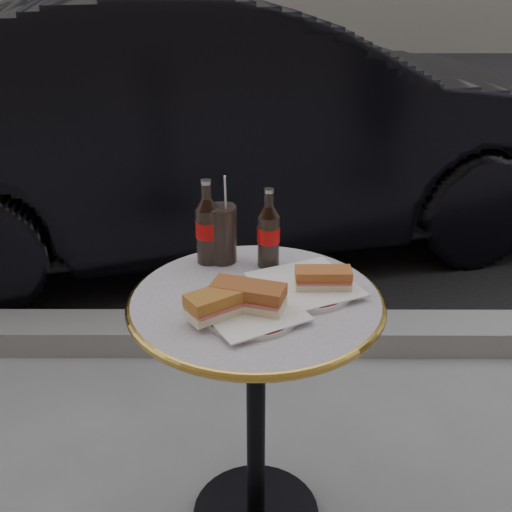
{
  "coord_description": "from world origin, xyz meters",
  "views": [
    {
      "loc": [
        0.0,
        -1.34,
        1.49
      ],
      "look_at": [
        0.0,
        0.05,
        0.82
      ],
      "focal_mm": 45.0,
      "sensor_mm": 36.0,
      "label": 1
    }
  ],
  "objects_px": {
    "cola_bottle_right": "(269,228)",
    "cola_glass": "(222,234)",
    "bistro_table": "(256,418)",
    "parked_car": "(226,123)",
    "plate_left": "(251,313)",
    "plate_right": "(305,287)",
    "cola_bottle_left": "(207,222)"
  },
  "relations": [
    {
      "from": "plate_right",
      "to": "parked_car",
      "type": "bearing_deg",
      "value": 98.37
    },
    {
      "from": "cola_bottle_left",
      "to": "cola_bottle_right",
      "type": "height_order",
      "value": "cola_bottle_left"
    },
    {
      "from": "plate_left",
      "to": "bistro_table",
      "type": "bearing_deg",
      "value": 81.89
    },
    {
      "from": "bistro_table",
      "to": "plate_right",
      "type": "relative_size",
      "value": 3.04
    },
    {
      "from": "plate_left",
      "to": "cola_bottle_left",
      "type": "distance_m",
      "value": 0.32
    },
    {
      "from": "plate_left",
      "to": "plate_right",
      "type": "bearing_deg",
      "value": 43.06
    },
    {
      "from": "cola_bottle_left",
      "to": "cola_bottle_right",
      "type": "bearing_deg",
      "value": -7.94
    },
    {
      "from": "bistro_table",
      "to": "plate_right",
      "type": "distance_m",
      "value": 0.39
    },
    {
      "from": "bistro_table",
      "to": "cola_bottle_right",
      "type": "distance_m",
      "value": 0.51
    },
    {
      "from": "cola_bottle_left",
      "to": "cola_glass",
      "type": "distance_m",
      "value": 0.05
    },
    {
      "from": "cola_bottle_right",
      "to": "plate_right",
      "type": "bearing_deg",
      "value": -56.64
    },
    {
      "from": "plate_right",
      "to": "parked_car",
      "type": "distance_m",
      "value": 1.96
    },
    {
      "from": "cola_bottle_left",
      "to": "cola_glass",
      "type": "xyz_separation_m",
      "value": [
        0.04,
        0.0,
        -0.04
      ]
    },
    {
      "from": "bistro_table",
      "to": "cola_glass",
      "type": "relative_size",
      "value": 4.64
    },
    {
      "from": "plate_left",
      "to": "cola_glass",
      "type": "bearing_deg",
      "value": 105.35
    },
    {
      "from": "plate_left",
      "to": "cola_bottle_right",
      "type": "xyz_separation_m",
      "value": [
        0.04,
        0.26,
        0.1
      ]
    },
    {
      "from": "bistro_table",
      "to": "cola_bottle_left",
      "type": "relative_size",
      "value": 3.18
    },
    {
      "from": "cola_glass",
      "to": "parked_car",
      "type": "distance_m",
      "value": 1.78
    },
    {
      "from": "cola_bottle_right",
      "to": "parked_car",
      "type": "height_order",
      "value": "parked_car"
    },
    {
      "from": "plate_left",
      "to": "plate_right",
      "type": "distance_m",
      "value": 0.18
    },
    {
      "from": "bistro_table",
      "to": "plate_left",
      "type": "distance_m",
      "value": 0.38
    },
    {
      "from": "cola_bottle_right",
      "to": "cola_glass",
      "type": "distance_m",
      "value": 0.13
    },
    {
      "from": "plate_right",
      "to": "bistro_table",
      "type": "bearing_deg",
      "value": -160.84
    },
    {
      "from": "plate_left",
      "to": "cola_bottle_left",
      "type": "relative_size",
      "value": 0.96
    },
    {
      "from": "plate_left",
      "to": "cola_glass",
      "type": "distance_m",
      "value": 0.3
    },
    {
      "from": "cola_glass",
      "to": "parked_car",
      "type": "relative_size",
      "value": 0.04
    },
    {
      "from": "cola_bottle_right",
      "to": "cola_glass",
      "type": "relative_size",
      "value": 1.36
    },
    {
      "from": "cola_glass",
      "to": "plate_right",
      "type": "bearing_deg",
      "value": -37.41
    },
    {
      "from": "parked_car",
      "to": "bistro_table",
      "type": "bearing_deg",
      "value": 170.93
    },
    {
      "from": "plate_right",
      "to": "cola_bottle_left",
      "type": "bearing_deg",
      "value": 147.78
    },
    {
      "from": "cola_bottle_right",
      "to": "parked_car",
      "type": "bearing_deg",
      "value": 96.23
    },
    {
      "from": "plate_left",
      "to": "plate_right",
      "type": "relative_size",
      "value": 0.92
    }
  ]
}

